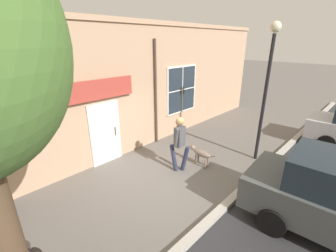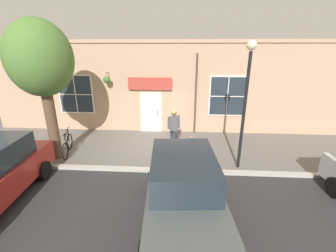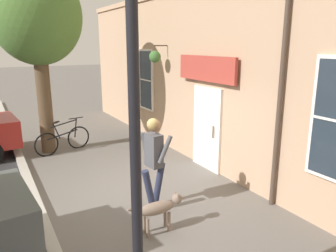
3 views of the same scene
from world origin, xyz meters
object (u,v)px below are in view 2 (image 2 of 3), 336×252
(pedestrian_walking, at_px, (174,125))
(street_lamp, at_px, (247,88))
(street_tree_by_curb, at_px, (39,63))
(leaning_bicycle, at_px, (67,145))
(dog_on_leash, at_px, (191,143))
(parked_car_mid_block, at_px, (183,190))

(pedestrian_walking, bearing_deg, street_lamp, 59.68)
(street_tree_by_curb, xyz_separation_m, street_lamp, (0.36, 7.29, -0.78))
(leaning_bicycle, relative_size, street_lamp, 0.38)
(pedestrian_walking, bearing_deg, street_tree_by_curb, -77.19)
(pedestrian_walking, height_order, leaning_bicycle, pedestrian_walking)
(pedestrian_walking, height_order, dog_on_leash, pedestrian_walking)
(leaning_bicycle, height_order, street_lamp, street_lamp)
(street_tree_by_curb, bearing_deg, dog_on_leash, 98.28)
(pedestrian_walking, distance_m, dog_on_leash, 1.06)
(leaning_bicycle, bearing_deg, dog_on_leash, 95.34)
(street_tree_by_curb, bearing_deg, street_lamp, 87.19)
(parked_car_mid_block, bearing_deg, dog_on_leash, 175.11)
(parked_car_mid_block, height_order, street_lamp, street_lamp)
(parked_car_mid_block, bearing_deg, leaning_bicycle, -126.31)
(pedestrian_walking, distance_m, parked_car_mid_block, 4.35)
(street_tree_by_curb, height_order, street_lamp, street_tree_by_curb)
(dog_on_leash, distance_m, parked_car_mid_block, 4.08)
(pedestrian_walking, relative_size, dog_on_leash, 1.69)
(pedestrian_walking, relative_size, street_lamp, 0.40)
(dog_on_leash, height_order, parked_car_mid_block, parked_car_mid_block)
(dog_on_leash, relative_size, leaning_bicycle, 0.63)
(pedestrian_walking, xyz_separation_m, street_tree_by_curb, (1.09, -4.81, 2.63))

